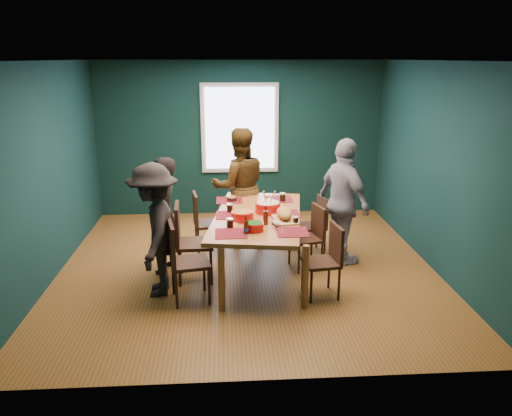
# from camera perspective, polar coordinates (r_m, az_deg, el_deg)

# --- Properties ---
(room) EXTENTS (5.01, 5.01, 2.71)m
(room) POSITION_cam_1_polar(r_m,az_deg,el_deg) (6.68, -1.20, 5.03)
(room) COLOR #915C2A
(room) RESTS_ON ground
(dining_table) EXTENTS (1.37, 2.27, 0.81)m
(dining_table) POSITION_cam_1_polar(r_m,az_deg,el_deg) (6.39, 0.19, -1.43)
(dining_table) COLOR #95562C
(dining_table) RESTS_ON floor
(chair_left_far) EXTENTS (0.46, 0.46, 0.90)m
(chair_left_far) POSITION_cam_1_polar(r_m,az_deg,el_deg) (7.20, -6.12, -1.19)
(chair_left_far) COLOR #321B10
(chair_left_far) RESTS_ON floor
(chair_left_mid) EXTENTS (0.48, 0.48, 1.01)m
(chair_left_mid) POSITION_cam_1_polar(r_m,az_deg,el_deg) (6.31, -7.91, -3.27)
(chair_left_mid) COLOR #321B10
(chair_left_mid) RESTS_ON floor
(chair_left_near) EXTENTS (0.51, 0.51, 0.96)m
(chair_left_near) POSITION_cam_1_polar(r_m,az_deg,el_deg) (5.79, -8.49, -5.45)
(chair_left_near) COLOR #321B10
(chair_left_near) RESTS_ON floor
(chair_right_far) EXTENTS (0.44, 0.44, 0.83)m
(chair_right_far) POSITION_cam_1_polar(r_m,az_deg,el_deg) (7.24, 6.88, -1.43)
(chair_right_far) COLOR #321B10
(chair_right_far) RESTS_ON floor
(chair_right_mid) EXTENTS (0.47, 0.47, 0.85)m
(chair_right_mid) POSITION_cam_1_polar(r_m,az_deg,el_deg) (6.71, 6.38, -2.76)
(chair_right_mid) COLOR #321B10
(chair_right_mid) RESTS_ON floor
(chair_right_near) EXTENTS (0.45, 0.45, 0.87)m
(chair_right_near) POSITION_cam_1_polar(r_m,az_deg,el_deg) (5.94, 8.24, -5.37)
(chair_right_near) COLOR #321B10
(chair_right_near) RESTS_ON floor
(person_far_left) EXTENTS (0.52, 0.64, 1.54)m
(person_far_left) POSITION_cam_1_polar(r_m,az_deg,el_deg) (6.58, -10.48, -0.87)
(person_far_left) COLOR black
(person_far_left) RESTS_ON floor
(person_back) EXTENTS (0.94, 0.78, 1.76)m
(person_back) POSITION_cam_1_polar(r_m,az_deg,el_deg) (7.49, -1.90, 2.47)
(person_back) COLOR black
(person_back) RESTS_ON floor
(person_right) EXTENTS (0.78, 1.10, 1.73)m
(person_right) POSITION_cam_1_polar(r_m,az_deg,el_deg) (6.82, 9.99, 0.65)
(person_right) COLOR white
(person_right) RESTS_ON floor
(person_near_left) EXTENTS (0.63, 1.05, 1.60)m
(person_near_left) POSITION_cam_1_polar(r_m,az_deg,el_deg) (5.96, -11.53, -2.49)
(person_near_left) COLOR black
(person_near_left) RESTS_ON floor
(bowl_salad) EXTENTS (0.28, 0.28, 0.12)m
(bowl_salad) POSITION_cam_1_polar(r_m,az_deg,el_deg) (6.14, -1.55, -0.86)
(bowl_salad) COLOR red
(bowl_salad) RESTS_ON dining_table
(bowl_dumpling) EXTENTS (0.33, 0.33, 0.31)m
(bowl_dumpling) POSITION_cam_1_polar(r_m,az_deg,el_deg) (6.45, 1.36, 0.14)
(bowl_dumpling) COLOR red
(bowl_dumpling) RESTS_ON dining_table
(bowl_herbs) EXTENTS (0.22, 0.22, 0.10)m
(bowl_herbs) POSITION_cam_1_polar(r_m,az_deg,el_deg) (5.78, -0.21, -2.10)
(bowl_herbs) COLOR red
(bowl_herbs) RESTS_ON dining_table
(cutting_board) EXTENTS (0.35, 0.66, 0.14)m
(cutting_board) POSITION_cam_1_polar(r_m,az_deg,el_deg) (6.18, 3.24, -0.72)
(cutting_board) COLOR tan
(cutting_board) RESTS_ON dining_table
(small_bowl) EXTENTS (0.14, 0.14, 0.06)m
(small_bowl) POSITION_cam_1_polar(r_m,az_deg,el_deg) (6.98, -2.77, 1.05)
(small_bowl) COLOR black
(small_bowl) RESTS_ON dining_table
(beer_bottle_a) EXTENTS (0.06, 0.06, 0.22)m
(beer_bottle_a) POSITION_cam_1_polar(r_m,az_deg,el_deg) (5.67, -1.15, -2.21)
(beer_bottle_a) COLOR #45180C
(beer_bottle_a) RESTS_ON dining_table
(beer_bottle_b) EXTENTS (0.06, 0.06, 0.24)m
(beer_bottle_b) POSITION_cam_1_polar(r_m,az_deg,el_deg) (5.98, 1.11, -1.05)
(beer_bottle_b) COLOR #45180C
(beer_bottle_b) RESTS_ON dining_table
(cola_glass_a) EXTENTS (0.08, 0.08, 0.11)m
(cola_glass_a) POSITION_cam_1_polar(r_m,az_deg,el_deg) (5.88, -2.99, -1.67)
(cola_glass_a) COLOR black
(cola_glass_a) RESTS_ON dining_table
(cola_glass_b) EXTENTS (0.07, 0.07, 0.09)m
(cola_glass_b) POSITION_cam_1_polar(r_m,az_deg,el_deg) (6.02, 4.56, -1.37)
(cola_glass_b) COLOR black
(cola_glass_b) RESTS_ON dining_table
(cola_glass_c) EXTENTS (0.08, 0.08, 0.12)m
(cola_glass_c) POSITION_cam_1_polar(r_m,az_deg,el_deg) (6.97, 3.06, 1.31)
(cola_glass_c) COLOR black
(cola_glass_c) RESTS_ON dining_table
(cola_glass_d) EXTENTS (0.08, 0.08, 0.11)m
(cola_glass_d) POSITION_cam_1_polar(r_m,az_deg,el_deg) (6.47, -3.01, 0.06)
(cola_glass_d) COLOR black
(cola_glass_d) RESTS_ON dining_table
(napkin_a) EXTENTS (0.17, 0.17, 0.00)m
(napkin_a) POSITION_cam_1_polar(r_m,az_deg,el_deg) (6.42, 3.02, -0.62)
(napkin_a) COLOR #DC695C
(napkin_a) RESTS_ON dining_table
(napkin_b) EXTENTS (0.20, 0.20, 0.00)m
(napkin_b) POSITION_cam_1_polar(r_m,az_deg,el_deg) (6.04, -2.71, -1.76)
(napkin_b) COLOR #DC695C
(napkin_b) RESTS_ON dining_table
(napkin_c) EXTENTS (0.19, 0.19, 0.00)m
(napkin_c) POSITION_cam_1_polar(r_m,az_deg,el_deg) (5.76, 3.58, -2.72)
(napkin_c) COLOR #DC695C
(napkin_c) RESTS_ON dining_table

